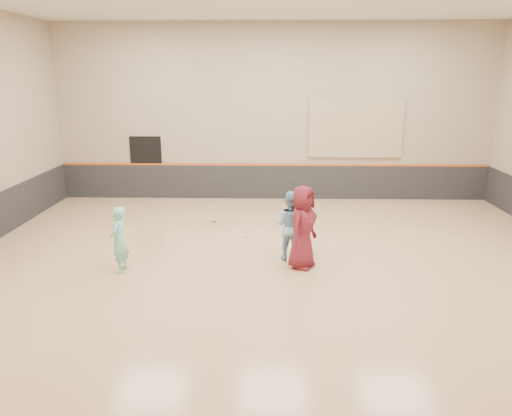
{
  "coord_description": "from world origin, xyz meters",
  "views": [
    {
      "loc": [
        -0.19,
        -11.31,
        4.32
      ],
      "look_at": [
        -0.48,
        0.4,
        1.15
      ],
      "focal_mm": 35.0,
      "sensor_mm": 36.0,
      "label": 1
    }
  ],
  "objects_px": {
    "girl": "(119,240)",
    "young_man": "(303,227)",
    "instructor": "(290,226)",
    "spare_racket": "(210,219)"
  },
  "relations": [
    {
      "from": "girl",
      "to": "instructor",
      "type": "height_order",
      "value": "instructor"
    },
    {
      "from": "young_man",
      "to": "spare_racket",
      "type": "distance_m",
      "value": 4.5
    },
    {
      "from": "girl",
      "to": "spare_racket",
      "type": "relative_size",
      "value": 2.47
    },
    {
      "from": "girl",
      "to": "young_man",
      "type": "relative_size",
      "value": 0.79
    },
    {
      "from": "girl",
      "to": "instructor",
      "type": "xyz_separation_m",
      "value": [
        3.84,
        0.87,
        0.09
      ]
    },
    {
      "from": "instructor",
      "to": "young_man",
      "type": "xyz_separation_m",
      "value": [
        0.26,
        -0.49,
        0.12
      ]
    },
    {
      "from": "girl",
      "to": "spare_racket",
      "type": "xyz_separation_m",
      "value": [
        1.55,
        3.99,
        -0.7
      ]
    },
    {
      "from": "girl",
      "to": "spare_racket",
      "type": "distance_m",
      "value": 4.34
    },
    {
      "from": "instructor",
      "to": "spare_racket",
      "type": "relative_size",
      "value": 2.76
    },
    {
      "from": "spare_racket",
      "to": "instructor",
      "type": "bearing_deg",
      "value": -53.7
    }
  ]
}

